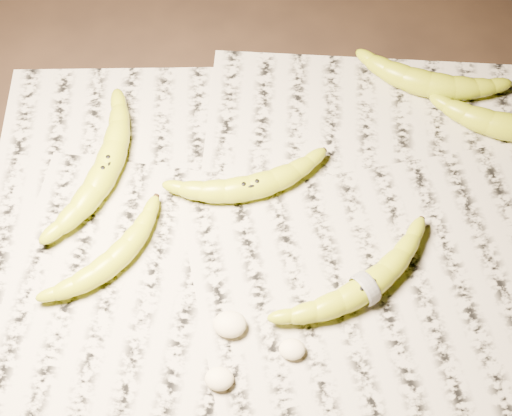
{
  "coord_description": "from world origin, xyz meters",
  "views": [
    {
      "loc": [
        -0.0,
        -0.43,
        0.82
      ],
      "look_at": [
        -0.01,
        -0.01,
        0.05
      ],
      "focal_mm": 50.0,
      "sensor_mm": 36.0,
      "label": 1
    }
  ],
  "objects_px": {
    "banana_left_a": "(106,168)",
    "banana_upper_b": "(429,83)",
    "banana_left_b": "(113,259)",
    "banana_center": "(250,186)",
    "banana_taped": "(365,287)"
  },
  "relations": [
    {
      "from": "banana_left_a",
      "to": "banana_left_b",
      "type": "bearing_deg",
      "value": -153.5
    },
    {
      "from": "banana_left_b",
      "to": "banana_taped",
      "type": "distance_m",
      "value": 0.31
    },
    {
      "from": "banana_upper_b",
      "to": "banana_left_a",
      "type": "bearing_deg",
      "value": -146.59
    },
    {
      "from": "banana_center",
      "to": "banana_left_a",
      "type": "bearing_deg",
      "value": 157.9
    },
    {
      "from": "banana_left_a",
      "to": "banana_center",
      "type": "xyz_separation_m",
      "value": [
        0.19,
        -0.02,
        -0.0
      ]
    },
    {
      "from": "banana_left_b",
      "to": "banana_taped",
      "type": "height_order",
      "value": "banana_taped"
    },
    {
      "from": "banana_left_a",
      "to": "banana_taped",
      "type": "relative_size",
      "value": 1.04
    },
    {
      "from": "banana_left_a",
      "to": "banana_upper_b",
      "type": "distance_m",
      "value": 0.47
    },
    {
      "from": "banana_left_a",
      "to": "banana_upper_b",
      "type": "height_order",
      "value": "same"
    },
    {
      "from": "banana_left_b",
      "to": "banana_center",
      "type": "height_order",
      "value": "banana_center"
    },
    {
      "from": "banana_center",
      "to": "banana_upper_b",
      "type": "relative_size",
      "value": 1.01
    },
    {
      "from": "banana_left_b",
      "to": "banana_center",
      "type": "distance_m",
      "value": 0.2
    },
    {
      "from": "banana_taped",
      "to": "banana_left_a",
      "type": "bearing_deg",
      "value": 118.76
    },
    {
      "from": "banana_center",
      "to": "banana_upper_b",
      "type": "distance_m",
      "value": 0.31
    },
    {
      "from": "banana_center",
      "to": "banana_left_b",
      "type": "bearing_deg",
      "value": -162.15
    }
  ]
}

